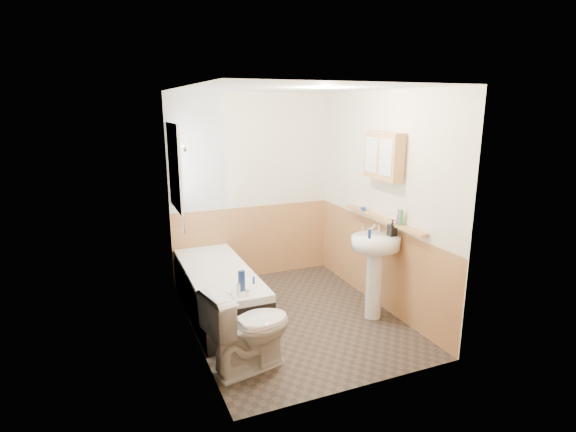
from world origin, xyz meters
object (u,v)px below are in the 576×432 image
at_px(toilet, 249,329).
at_px(sink, 375,260).
at_px(bathtub, 219,290).
at_px(medicine_cabinet, 384,156).
at_px(pine_shelf, 382,219).

height_order(toilet, sink, sink).
xyz_separation_m(toilet, sink, (1.60, 0.43, 0.29)).
xyz_separation_m(bathtub, medicine_cabinet, (1.74, -0.61, 1.52)).
bearing_deg(toilet, medicine_cabinet, -83.04).
xyz_separation_m(toilet, medicine_cabinet, (1.77, 0.62, 1.40)).
distance_m(bathtub, sink, 1.81).
bearing_deg(pine_shelf, sink, -136.17).
bearing_deg(pine_shelf, bathtub, 161.22).
xyz_separation_m(toilet, pine_shelf, (1.80, 0.63, 0.69)).
bearing_deg(sink, toilet, -160.22).
height_order(sink, pine_shelf, pine_shelf).
xyz_separation_m(bathtub, sink, (1.57, -0.79, 0.41)).
bearing_deg(bathtub, pine_shelf, -18.78).
distance_m(bathtub, toilet, 1.23).
relative_size(bathtub, sink, 1.70).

